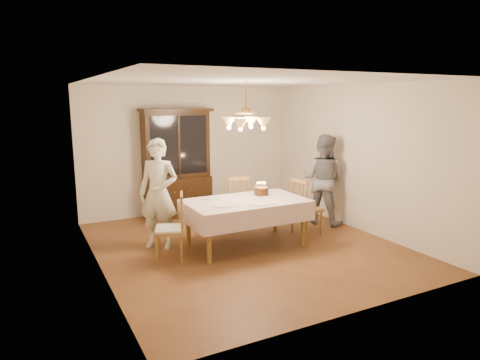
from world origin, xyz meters
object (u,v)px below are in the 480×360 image
birthday_cake (261,192)px  china_hutch (177,165)px  chair_far_side (235,206)px  dining_table (246,205)px  elderly_woman (159,194)px

birthday_cake → china_hutch: bearing=109.5°
chair_far_side → birthday_cake: chair_far_side is taller
dining_table → china_hutch: size_ratio=0.88×
china_hutch → elderly_woman: bearing=-117.9°
dining_table → china_hutch: bearing=99.1°
china_hutch → chair_far_side: 1.62m
dining_table → elderly_woman: elderly_woman is taller
dining_table → chair_far_side: 0.94m
elderly_woman → china_hutch: bearing=102.6°
elderly_woman → birthday_cake: 1.67m
china_hutch → birthday_cake: size_ratio=7.20×
elderly_woman → dining_table: bearing=15.3°
dining_table → chair_far_side: size_ratio=1.90×
china_hutch → birthday_cake: (0.74, -2.09, -0.21)m
chair_far_side → elderly_woman: elderly_woman is taller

